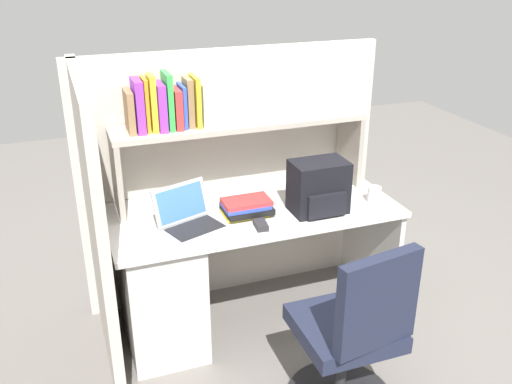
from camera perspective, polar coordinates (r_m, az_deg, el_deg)
The scene contains 12 objects.
ground_plane at distance 3.52m, azimuth -0.28°, elevation -12.43°, with size 8.00×8.00×0.00m, color slate.
desk at distance 3.21m, azimuth -6.92°, elevation -7.92°, with size 1.60×0.70×0.73m.
cubicle_partition_rear at distance 3.46m, azimuth -2.44°, elevation 1.57°, with size 1.84×0.05×1.55m, color #BCB5A8.
cubicle_partition_left at distance 2.94m, azimuth -15.81°, elevation -3.63°, with size 0.05×1.06×1.55m, color #BCB5A8.
overhead_hutch at distance 3.19m, azimuth -1.54°, elevation 5.52°, with size 1.44×0.28×0.45m.
reference_books_on_shelf at distance 3.03m, azimuth -9.18°, elevation 8.66°, with size 0.42×0.19×0.30m.
laptop at distance 2.93m, azimuth -6.74°, elevation -2.75°, with size 0.38×0.35×0.22m.
backpack at distance 3.08m, azimuth 6.35°, elevation 0.44°, with size 0.30×0.23×0.29m.
computer_mouse at distance 2.93m, azimuth 0.49°, elevation -3.35°, with size 0.06×0.10×0.03m, color #262628.
paper_cup at distance 3.28m, azimuth 11.80°, elevation -0.24°, with size 0.08×0.08×0.09m, color white.
desk_book_stack at distance 3.06m, azimuth -0.99°, elevation -1.54°, with size 0.26×0.20×0.09m.
office_chair at distance 2.73m, azimuth 9.57°, elevation -14.87°, with size 0.52×0.52×0.93m.
Camera 1 is at (-0.96, -2.68, 2.08)m, focal length 39.71 mm.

